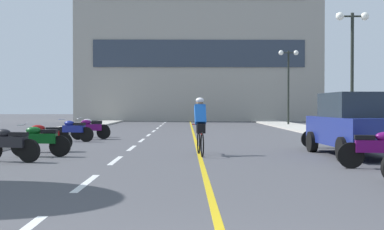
% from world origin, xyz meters
% --- Properties ---
extents(ground_plane, '(140.00, 140.00, 0.00)m').
position_xyz_m(ground_plane, '(0.00, 21.00, 0.00)').
color(ground_plane, '#47474C').
extents(curb_left, '(2.40, 72.00, 0.12)m').
position_xyz_m(curb_left, '(-7.20, 24.00, 0.06)').
color(curb_left, '#B7B2A8').
rests_on(curb_left, ground).
extents(curb_right, '(2.40, 72.00, 0.12)m').
position_xyz_m(curb_right, '(7.20, 24.00, 0.06)').
color(curb_right, '#B7B2A8').
rests_on(curb_right, ground).
extents(lane_dash_1, '(0.14, 2.20, 0.01)m').
position_xyz_m(lane_dash_1, '(-2.00, 6.00, 0.00)').
color(lane_dash_1, silver).
rests_on(lane_dash_1, ground).
extents(lane_dash_2, '(0.14, 2.20, 0.01)m').
position_xyz_m(lane_dash_2, '(-2.00, 10.00, 0.00)').
color(lane_dash_2, silver).
rests_on(lane_dash_2, ground).
extents(lane_dash_3, '(0.14, 2.20, 0.01)m').
position_xyz_m(lane_dash_3, '(-2.00, 14.00, 0.00)').
color(lane_dash_3, silver).
rests_on(lane_dash_3, ground).
extents(lane_dash_4, '(0.14, 2.20, 0.01)m').
position_xyz_m(lane_dash_4, '(-2.00, 18.00, 0.00)').
color(lane_dash_4, silver).
rests_on(lane_dash_4, ground).
extents(lane_dash_5, '(0.14, 2.20, 0.01)m').
position_xyz_m(lane_dash_5, '(-2.00, 22.00, 0.00)').
color(lane_dash_5, silver).
rests_on(lane_dash_5, ground).
extents(lane_dash_6, '(0.14, 2.20, 0.01)m').
position_xyz_m(lane_dash_6, '(-2.00, 26.00, 0.00)').
color(lane_dash_6, silver).
rests_on(lane_dash_6, ground).
extents(lane_dash_7, '(0.14, 2.20, 0.01)m').
position_xyz_m(lane_dash_7, '(-2.00, 30.00, 0.00)').
color(lane_dash_7, silver).
rests_on(lane_dash_7, ground).
extents(lane_dash_8, '(0.14, 2.20, 0.01)m').
position_xyz_m(lane_dash_8, '(-2.00, 34.00, 0.00)').
color(lane_dash_8, silver).
rests_on(lane_dash_8, ground).
extents(lane_dash_9, '(0.14, 2.20, 0.01)m').
position_xyz_m(lane_dash_9, '(-2.00, 38.00, 0.00)').
color(lane_dash_9, silver).
rests_on(lane_dash_9, ground).
extents(lane_dash_10, '(0.14, 2.20, 0.01)m').
position_xyz_m(lane_dash_10, '(-2.00, 42.00, 0.00)').
color(lane_dash_10, silver).
rests_on(lane_dash_10, ground).
extents(lane_dash_11, '(0.14, 2.20, 0.01)m').
position_xyz_m(lane_dash_11, '(-2.00, 46.00, 0.00)').
color(lane_dash_11, silver).
rests_on(lane_dash_11, ground).
extents(centre_line_yellow, '(0.12, 66.00, 0.01)m').
position_xyz_m(centre_line_yellow, '(0.25, 24.00, 0.00)').
color(centre_line_yellow, gold).
rests_on(centre_line_yellow, ground).
extents(office_building, '(23.77, 6.62, 21.41)m').
position_xyz_m(office_building, '(1.10, 48.25, 10.70)').
color(office_building, '#9E998E').
rests_on(office_building, ground).
extents(street_lamp_mid, '(1.46, 0.36, 5.44)m').
position_xyz_m(street_lamp_mid, '(7.16, 18.94, 4.07)').
color(street_lamp_mid, black).
rests_on(street_lamp_mid, curb_right).
extents(street_lamp_far, '(1.46, 0.36, 5.40)m').
position_xyz_m(street_lamp_far, '(7.34, 33.89, 4.04)').
color(street_lamp_far, black).
rests_on(street_lamp_far, curb_right).
extents(parked_car_near, '(2.06, 4.27, 1.82)m').
position_xyz_m(parked_car_near, '(4.72, 11.10, 0.92)').
color(parked_car_near, black).
rests_on(parked_car_near, ground).
extents(motorcycle_3, '(1.69, 0.63, 0.92)m').
position_xyz_m(motorcycle_3, '(4.20, 8.07, 0.47)').
color(motorcycle_3, black).
rests_on(motorcycle_3, ground).
extents(motorcycle_4, '(1.67, 0.72, 0.92)m').
position_xyz_m(motorcycle_4, '(-4.67, 9.65, 0.47)').
color(motorcycle_4, black).
rests_on(motorcycle_4, ground).
extents(motorcycle_5, '(1.70, 0.60, 0.92)m').
position_xyz_m(motorcycle_5, '(-4.28, 11.05, 0.47)').
color(motorcycle_5, black).
rests_on(motorcycle_5, ground).
extents(motorcycle_6, '(1.67, 0.68, 0.92)m').
position_xyz_m(motorcycle_6, '(-4.58, 12.55, 0.47)').
color(motorcycle_6, black).
rests_on(motorcycle_6, ground).
extents(motorcycle_7, '(1.70, 0.60, 0.92)m').
position_xyz_m(motorcycle_7, '(4.69, 14.05, 0.47)').
color(motorcycle_7, black).
rests_on(motorcycle_7, ground).
extents(motorcycle_8, '(1.67, 0.71, 0.92)m').
position_xyz_m(motorcycle_8, '(-4.69, 17.24, 0.47)').
color(motorcycle_8, black).
rests_on(motorcycle_8, ground).
extents(motorcycle_9, '(1.65, 0.75, 0.92)m').
position_xyz_m(motorcycle_9, '(-4.27, 18.67, 0.47)').
color(motorcycle_9, black).
rests_on(motorcycle_9, ground).
extents(motorcycle_10, '(1.70, 0.60, 0.92)m').
position_xyz_m(motorcycle_10, '(-4.52, 20.24, 0.47)').
color(motorcycle_10, black).
rests_on(motorcycle_10, ground).
extents(cyclist_rider, '(0.42, 1.77, 1.71)m').
position_xyz_m(cyclist_rider, '(0.28, 11.46, 0.89)').
color(cyclist_rider, black).
rests_on(cyclist_rider, ground).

